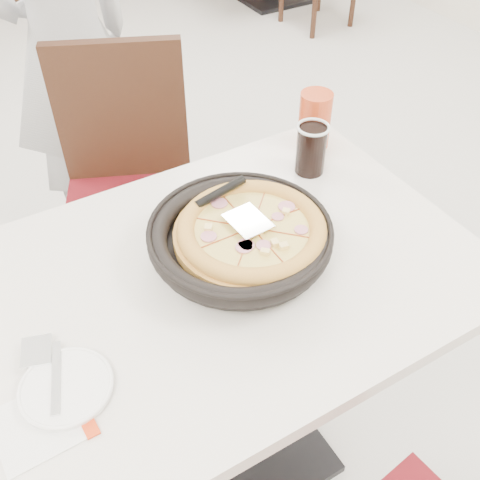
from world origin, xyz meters
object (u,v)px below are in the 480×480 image
pizza_pan (240,243)px  pizza (252,235)px  chair_far (130,206)px  side_plate (66,388)px  diner_person (68,47)px  main_table (215,372)px  cola_glass (311,150)px  red_cup (315,120)px

pizza_pan → pizza: bearing=-18.7°
chair_far → pizza_pan: bearing=118.3°
pizza_pan → pizza: (0.03, -0.01, 0.02)m
side_plate → diner_person: (0.43, 1.30, 0.04)m
chair_far → pizza: (0.08, -0.63, 0.34)m
pizza → side_plate: (-0.47, -0.13, -0.05)m
main_table → side_plate: (-0.36, -0.12, 0.38)m
chair_far → pizza_pan: 0.70m
main_table → cola_glass: 0.64m
diner_person → pizza_pan: bearing=74.1°
red_cup → diner_person: diner_person is taller
red_cup → main_table: bearing=-148.4°
chair_far → side_plate: bearing=86.2°
main_table → side_plate: size_ratio=7.16×
pizza → side_plate: pizza is taller
red_cup → cola_glass: bearing=-129.6°
side_plate → diner_person: bearing=71.7°
main_table → red_cup: size_ratio=7.50×
side_plate → diner_person: 1.37m
main_table → pizza: size_ratio=3.46×
side_plate → pizza_pan: bearing=17.4°
main_table → diner_person: bearing=86.7°
pizza → pizza_pan: bearing=161.3°
pizza → side_plate: size_ratio=2.07×
pizza → cola_glass: (0.30, 0.20, 0.00)m
pizza → cola_glass: size_ratio=2.67×
side_plate → red_cup: bearing=26.5°
main_table → chair_far: bearing=87.0°
pizza_pan → diner_person: 1.16m
main_table → pizza: pizza is taller
main_table → red_cup: bearing=31.6°
chair_far → cola_glass: 0.67m
chair_far → cola_glass: bearing=154.6°
red_cup → pizza: bearing=-142.4°
red_cup → diner_person: 0.97m
main_table → diner_person: (0.07, 1.18, 0.43)m
diner_person → side_plate: bearing=54.9°
cola_glass → side_plate: bearing=-157.0°
pizza_pan → cola_glass: bearing=30.0°
pizza_pan → red_cup: (0.41, 0.29, 0.04)m
pizza_pan → side_plate: (-0.45, -0.14, -0.03)m
red_cup → pizza_pan: bearing=-144.9°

